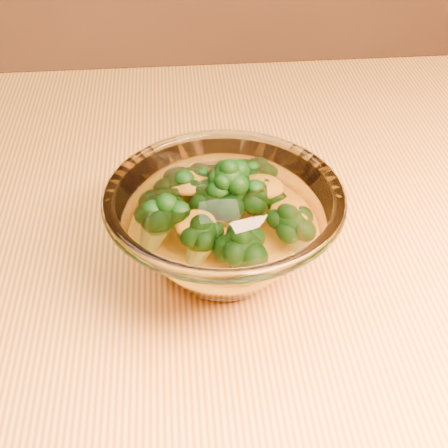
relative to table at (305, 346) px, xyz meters
name	(u,v)px	position (x,y,z in m)	size (l,w,h in m)	color
table	(305,346)	(0.00, 0.00, 0.00)	(1.20, 0.80, 0.75)	gold
glass_bowl	(224,228)	(-0.08, 0.01, 0.14)	(0.19, 0.19, 0.08)	white
cheese_sauce	(224,244)	(-0.08, 0.01, 0.12)	(0.11, 0.11, 0.03)	#F6A514
broccoli_heap	(218,211)	(-0.08, 0.01, 0.16)	(0.13, 0.13, 0.07)	black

